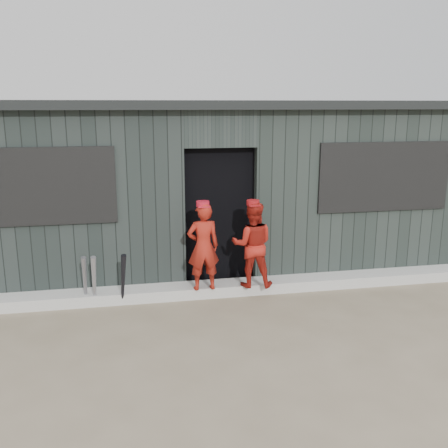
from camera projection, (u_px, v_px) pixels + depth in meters
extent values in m
plane|color=#6E604C|center=(256.00, 356.00, 5.23)|extent=(80.00, 80.00, 0.00)
cube|color=#ACACA7|center=(224.00, 288.00, 6.95)|extent=(8.00, 0.36, 0.15)
cone|color=gray|center=(94.00, 281.00, 6.38)|extent=(0.11, 0.27, 0.72)
cone|color=slate|center=(85.00, 281.00, 6.43)|extent=(0.10, 0.26, 0.70)
cone|color=black|center=(123.00, 280.00, 6.41)|extent=(0.14, 0.25, 0.73)
imported|color=maroon|center=(203.00, 247.00, 6.58)|extent=(0.45, 0.31, 1.18)
imported|color=#A21D14|center=(252.00, 244.00, 6.71)|extent=(0.65, 0.55, 1.17)
imported|color=silver|center=(242.00, 243.00, 7.49)|extent=(0.63, 0.54, 1.09)
cube|color=black|center=(205.00, 189.00, 8.29)|extent=(7.60, 2.70, 2.20)
cube|color=#252C2A|center=(51.00, 208.00, 6.53)|extent=(3.50, 0.20, 2.50)
cube|color=#29302D|center=(370.00, 196.00, 7.35)|extent=(3.50, 0.20, 2.50)
cube|color=#29312F|center=(220.00, 129.00, 6.71)|extent=(1.00, 0.20, 0.50)
cube|color=#2B3430|center=(418.00, 179.00, 8.99)|extent=(0.20, 3.00, 2.50)
cube|color=#252C2A|center=(194.00, 175.00, 9.61)|extent=(8.00, 0.20, 2.50)
cube|color=black|center=(204.00, 105.00, 7.97)|extent=(8.30, 3.30, 0.12)
cube|color=black|center=(36.00, 187.00, 6.32)|extent=(2.00, 0.04, 1.00)
cube|color=black|center=(385.00, 177.00, 7.19)|extent=(2.00, 0.04, 1.00)
cube|color=black|center=(199.00, 190.00, 7.29)|extent=(0.25, 0.25, 0.97)
cube|color=black|center=(218.00, 191.00, 7.50)|extent=(0.21, 0.18, 0.75)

